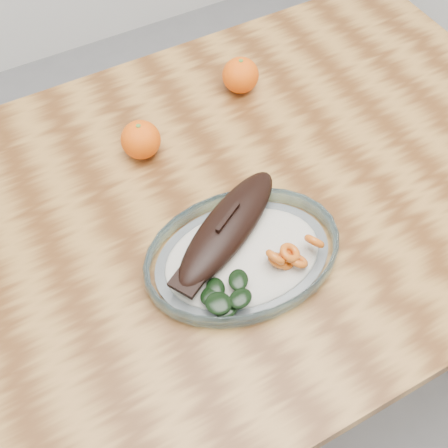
# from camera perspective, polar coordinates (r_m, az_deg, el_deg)

# --- Properties ---
(ground) EXTENTS (3.00, 3.00, 0.00)m
(ground) POSITION_cam_1_polar(r_m,az_deg,el_deg) (1.60, 1.02, -13.60)
(ground) COLOR slate
(ground) RESTS_ON ground
(dining_table) EXTENTS (1.20, 0.80, 0.75)m
(dining_table) POSITION_cam_1_polar(r_m,az_deg,el_deg) (1.02, 1.54, -0.15)
(dining_table) COLOR #5A3315
(dining_table) RESTS_ON ground
(plated_meal) EXTENTS (0.60, 0.60, 0.08)m
(plated_meal) POSITION_cam_1_polar(r_m,az_deg,el_deg) (0.85, 1.84, -2.86)
(plated_meal) COLOR white
(plated_meal) RESTS_ON dining_table
(orange_left) EXTENTS (0.07, 0.07, 0.07)m
(orange_left) POSITION_cam_1_polar(r_m,az_deg,el_deg) (0.98, -8.45, 8.47)
(orange_left) COLOR #FF3D05
(orange_left) RESTS_ON dining_table
(orange_right) EXTENTS (0.07, 0.07, 0.07)m
(orange_right) POSITION_cam_1_polar(r_m,az_deg,el_deg) (1.10, 1.69, 14.88)
(orange_right) COLOR #FF3D05
(orange_right) RESTS_ON dining_table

